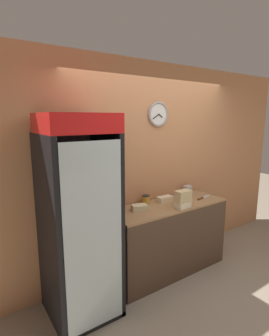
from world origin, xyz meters
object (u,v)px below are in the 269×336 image
object	(u,v)px
condiment_jar	(146,199)
beverage_cooler	(77,209)
napkin_dispenser	(187,190)
chefs_knife	(202,198)
sandwich_flat_right	(165,199)
sandwich_stack_middle	(183,199)
sandwich_stack_top	(183,193)
sandwich_flat_left	(139,208)
sandwich_stack_bottom	(183,205)

from	to	relation	value
condiment_jar	beverage_cooler	bearing A→B (deg)	-168.02
condiment_jar	napkin_dispenser	world-z (taller)	napkin_dispenser
chefs_knife	sandwich_flat_right	bearing A→B (deg)	160.92
sandwich_flat_right	sandwich_stack_middle	bearing A→B (deg)	-84.79
sandwich_stack_middle	sandwich_stack_top	world-z (taller)	sandwich_stack_top
sandwich_stack_middle	chefs_knife	xyz separation A→B (m)	(0.49, 0.12, -0.10)
sandwich_stack_middle	sandwich_flat_left	distance (m)	0.55
sandwich_stack_bottom	sandwich_stack_top	size ratio (longest dim) A/B	1.04
beverage_cooler	napkin_dispenser	xyz separation A→B (m)	(1.78, 0.23, -0.13)
sandwich_flat_left	beverage_cooler	bearing A→B (deg)	-176.41
sandwich_stack_bottom	sandwich_stack_top	world-z (taller)	sandwich_stack_top
sandwich_flat_left	condiment_jar	xyz separation A→B (m)	(0.22, 0.17, 0.02)
sandwich_stack_middle	sandwich_flat_right	distance (m)	0.32
condiment_jar	chefs_knife	bearing A→B (deg)	-19.41
condiment_jar	sandwich_stack_top	bearing A→B (deg)	-55.62
chefs_knife	napkin_dispenser	bearing A→B (deg)	91.94
sandwich_flat_right	napkin_dispenser	xyz separation A→B (m)	(0.51, 0.10, 0.02)
beverage_cooler	condiment_jar	size ratio (longest dim) A/B	18.65
sandwich_flat_left	chefs_knife	xyz separation A→B (m)	(0.99, -0.10, -0.03)
sandwich_flat_right	condiment_jar	xyz separation A→B (m)	(-0.24, 0.09, 0.02)
sandwich_stack_middle	chefs_knife	size ratio (longest dim) A/B	0.62
sandwich_flat_right	condiment_jar	world-z (taller)	condiment_jar
sandwich_flat_right	chefs_knife	distance (m)	0.55
condiment_jar	sandwich_stack_middle	bearing A→B (deg)	-55.62
sandwich_stack_top	condiment_jar	bearing A→B (deg)	124.38
napkin_dispenser	sandwich_flat_right	bearing A→B (deg)	-169.36
condiment_jar	sandwich_stack_bottom	bearing A→B (deg)	-55.62
sandwich_stack_bottom	napkin_dispenser	xyz separation A→B (m)	(0.48, 0.40, 0.02)
chefs_knife	napkin_dispenser	size ratio (longest dim) A/B	2.73
napkin_dispenser	sandwich_stack_top	bearing A→B (deg)	-140.39
beverage_cooler	sandwich_flat_right	size ratio (longest dim) A/B	9.50
sandwich_flat_left	sandwich_flat_right	world-z (taller)	sandwich_flat_right
beverage_cooler	sandwich_stack_middle	world-z (taller)	beverage_cooler
sandwich_flat_right	condiment_jar	distance (m)	0.26
sandwich_flat_right	napkin_dispenser	world-z (taller)	napkin_dispenser
chefs_knife	napkin_dispenser	xyz separation A→B (m)	(-0.01, 0.28, 0.05)
sandwich_stack_bottom	sandwich_flat_left	distance (m)	0.54
sandwich_stack_middle	napkin_dispenser	world-z (taller)	sandwich_stack_middle
sandwich_stack_top	sandwich_flat_left	size ratio (longest dim) A/B	0.96
sandwich_flat_right	chefs_knife	world-z (taller)	sandwich_flat_right
sandwich_flat_right	sandwich_stack_top	bearing A→B (deg)	-84.79
sandwich_stack_top	napkin_dispenser	distance (m)	0.64
sandwich_stack_top	chefs_knife	world-z (taller)	sandwich_stack_top
sandwich_stack_middle	beverage_cooler	bearing A→B (deg)	172.26
beverage_cooler	sandwich_stack_top	world-z (taller)	beverage_cooler
sandwich_flat_right	beverage_cooler	bearing A→B (deg)	-174.18
beverage_cooler	napkin_dispenser	size ratio (longest dim) A/B	17.06
sandwich_stack_bottom	condiment_jar	bearing A→B (deg)	124.38
sandwich_stack_top	sandwich_flat_left	bearing A→B (deg)	155.36
sandwich_flat_left	napkin_dispenser	size ratio (longest dim) A/B	1.76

